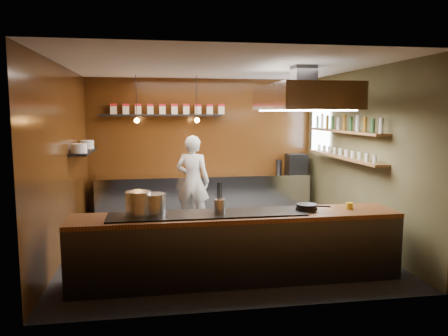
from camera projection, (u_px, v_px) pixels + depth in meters
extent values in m
plane|color=black|center=(219.00, 245.00, 7.50)|extent=(5.00, 5.00, 0.00)
plane|color=#37180A|center=(202.00, 147.00, 9.75)|extent=(5.00, 0.00, 5.00)
plane|color=#37180A|center=(63.00, 161.00, 6.90)|extent=(0.00, 5.00, 5.00)
plane|color=#494529|center=(359.00, 156.00, 7.71)|extent=(0.00, 5.00, 5.00)
plane|color=silver|center=(219.00, 67.00, 7.12)|extent=(5.00, 5.00, 0.00)
plane|color=white|center=(321.00, 129.00, 9.31)|extent=(0.00, 1.00, 1.00)
cube|color=silver|center=(204.00, 195.00, 9.56)|extent=(4.60, 0.65, 0.90)
cube|color=#38383D|center=(237.00, 249.00, 5.87)|extent=(4.40, 0.70, 0.86)
cube|color=brown|center=(238.00, 216.00, 5.82)|extent=(4.40, 0.72, 0.06)
cube|color=black|center=(208.00, 214.00, 5.75)|extent=(2.60, 0.55, 0.02)
cube|color=black|center=(161.00, 115.00, 9.38)|extent=(2.60, 0.26, 0.04)
cube|color=black|center=(84.00, 152.00, 7.90)|extent=(0.30, 1.40, 0.04)
cube|color=olive|center=(344.00, 131.00, 7.92)|extent=(0.26, 2.80, 0.04)
cube|color=olive|center=(343.00, 157.00, 7.98)|extent=(0.26, 2.80, 0.04)
cube|color=#38383D|center=(304.00, 75.00, 6.95)|extent=(0.35, 0.35, 0.30)
cube|color=silver|center=(303.00, 97.00, 7.00)|extent=(1.20, 2.00, 0.40)
cube|color=white|center=(303.00, 111.00, 7.02)|extent=(1.00, 1.80, 0.02)
cylinder|color=black|center=(136.00, 98.00, 8.61)|extent=(0.01, 0.01, 0.90)
sphere|color=orange|center=(137.00, 120.00, 8.67)|extent=(0.10, 0.10, 0.10)
cylinder|color=black|center=(197.00, 98.00, 8.80)|extent=(0.01, 0.01, 0.90)
sphere|color=orange|center=(197.00, 120.00, 8.86)|extent=(0.10, 0.10, 0.10)
cube|color=beige|center=(114.00, 110.00, 9.21)|extent=(0.13, 0.13, 0.17)
cube|color=#B1151F|center=(113.00, 105.00, 9.19)|extent=(0.13, 0.13, 0.05)
cube|color=beige|center=(126.00, 110.00, 9.25)|extent=(0.13, 0.13, 0.17)
cube|color=#B1151F|center=(126.00, 105.00, 9.24)|extent=(0.13, 0.13, 0.05)
cube|color=beige|center=(138.00, 110.00, 9.29)|extent=(0.13, 0.13, 0.17)
cube|color=#B1151F|center=(138.00, 105.00, 9.28)|extent=(0.13, 0.13, 0.05)
cube|color=beige|center=(150.00, 110.00, 9.33)|extent=(0.13, 0.13, 0.17)
cube|color=#B1151F|center=(150.00, 105.00, 9.32)|extent=(0.13, 0.13, 0.05)
cube|color=beige|center=(162.00, 110.00, 9.37)|extent=(0.13, 0.13, 0.17)
cube|color=#B1151F|center=(162.00, 105.00, 9.36)|extent=(0.14, 0.13, 0.05)
cube|color=beige|center=(174.00, 110.00, 9.41)|extent=(0.13, 0.13, 0.17)
cube|color=#B1151F|center=(174.00, 105.00, 9.40)|extent=(0.14, 0.13, 0.05)
cube|color=beige|center=(186.00, 110.00, 9.45)|extent=(0.13, 0.13, 0.17)
cube|color=#B1151F|center=(186.00, 105.00, 9.44)|extent=(0.14, 0.13, 0.05)
cube|color=beige|center=(198.00, 110.00, 9.50)|extent=(0.13, 0.13, 0.17)
cube|color=#B1151F|center=(198.00, 105.00, 9.48)|extent=(0.14, 0.13, 0.05)
cube|color=beige|center=(210.00, 110.00, 9.54)|extent=(0.13, 0.13, 0.17)
cube|color=#B1151F|center=(210.00, 105.00, 9.52)|extent=(0.14, 0.13, 0.05)
cube|color=beige|center=(221.00, 110.00, 9.58)|extent=(0.13, 0.13, 0.17)
cube|color=#B1151F|center=(221.00, 105.00, 9.56)|extent=(0.14, 0.13, 0.05)
cylinder|color=white|center=(79.00, 148.00, 7.45)|extent=(0.26, 0.26, 0.16)
cylinder|color=white|center=(87.00, 145.00, 8.33)|extent=(0.26, 0.26, 0.16)
cylinder|color=silver|center=(381.00, 126.00, 6.63)|extent=(0.06, 0.06, 0.24)
cylinder|color=#2D5933|center=(373.00, 125.00, 6.88)|extent=(0.06, 0.06, 0.24)
cylinder|color=#8C601E|center=(365.00, 125.00, 7.14)|extent=(0.06, 0.06, 0.24)
cylinder|color=silver|center=(358.00, 124.00, 7.39)|extent=(0.06, 0.06, 0.24)
cylinder|color=#2D5933|center=(351.00, 124.00, 7.65)|extent=(0.06, 0.06, 0.24)
cylinder|color=#8C601E|center=(344.00, 123.00, 7.90)|extent=(0.06, 0.06, 0.24)
cylinder|color=silver|center=(338.00, 123.00, 8.16)|extent=(0.06, 0.06, 0.24)
cylinder|color=#2D5933|center=(333.00, 123.00, 8.41)|extent=(0.06, 0.06, 0.24)
cylinder|color=#8C601E|center=(327.00, 123.00, 8.67)|extent=(0.06, 0.06, 0.24)
cylinder|color=silver|center=(322.00, 122.00, 8.92)|extent=(0.06, 0.06, 0.24)
cylinder|color=#2D5933|center=(318.00, 122.00, 9.18)|extent=(0.06, 0.06, 0.24)
cylinder|color=silver|center=(375.00, 159.00, 6.84)|extent=(0.07, 0.07, 0.13)
cylinder|color=silver|center=(367.00, 157.00, 7.09)|extent=(0.07, 0.07, 0.13)
cylinder|color=silver|center=(360.00, 156.00, 7.34)|extent=(0.07, 0.07, 0.13)
cylinder|color=silver|center=(353.00, 154.00, 7.59)|extent=(0.07, 0.07, 0.13)
cylinder|color=silver|center=(346.00, 153.00, 7.84)|extent=(0.07, 0.07, 0.13)
cylinder|color=silver|center=(340.00, 152.00, 8.09)|extent=(0.07, 0.07, 0.13)
cylinder|color=silver|center=(335.00, 151.00, 8.34)|extent=(0.07, 0.07, 0.13)
cylinder|color=silver|center=(329.00, 149.00, 8.59)|extent=(0.07, 0.07, 0.13)
cylinder|color=silver|center=(324.00, 148.00, 8.85)|extent=(0.07, 0.07, 0.13)
cylinder|color=silver|center=(320.00, 147.00, 9.10)|extent=(0.07, 0.07, 0.13)
cylinder|color=#B9BBC0|center=(138.00, 203.00, 5.61)|extent=(0.41, 0.41, 0.31)
cylinder|color=silver|center=(154.00, 204.00, 5.69)|extent=(0.37, 0.37, 0.27)
cylinder|color=silver|center=(219.00, 206.00, 5.75)|extent=(0.18, 0.18, 0.18)
cylinder|color=black|center=(307.00, 208.00, 5.98)|extent=(0.30, 0.30, 0.04)
cylinder|color=black|center=(307.00, 205.00, 5.97)|extent=(0.28, 0.28, 0.04)
cylinder|color=black|center=(324.00, 206.00, 5.91)|extent=(0.17, 0.10, 0.02)
cylinder|color=yellow|center=(349.00, 206.00, 6.09)|extent=(0.11, 0.11, 0.09)
cube|color=black|center=(296.00, 163.00, 9.86)|extent=(0.45, 0.43, 0.43)
imported|color=silver|center=(193.00, 182.00, 8.58)|extent=(0.78, 0.64, 1.82)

